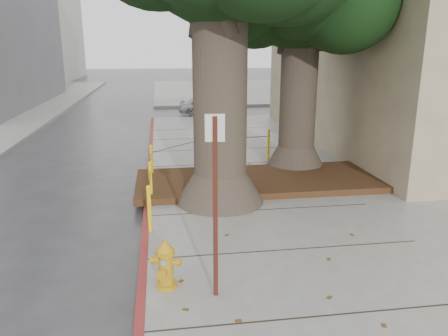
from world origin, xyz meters
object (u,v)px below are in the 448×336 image
object	(u,v)px
fire_hydrant	(166,264)
signpost	(215,198)
car_silver	(209,105)
car_red	(367,97)

from	to	relation	value
fire_hydrant	signpost	world-z (taller)	signpost
signpost	car_silver	distance (m)	18.40
car_silver	car_red	size ratio (longest dim) A/B	0.86
signpost	car_silver	bearing A→B (deg)	87.09
signpost	car_red	size ratio (longest dim) A/B	0.70
car_red	car_silver	bearing A→B (deg)	101.28
fire_hydrant	car_silver	size ratio (longest dim) A/B	0.24
signpost	car_red	distance (m)	23.15
fire_hydrant	car_red	xyz separation A→B (m)	(12.65, 19.48, 0.09)
car_red	signpost	bearing A→B (deg)	151.40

